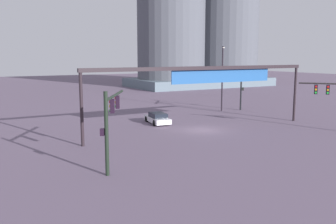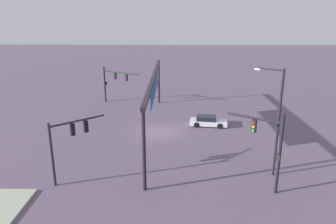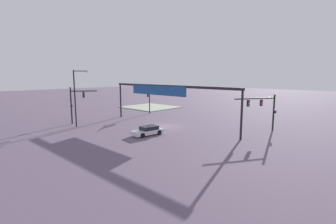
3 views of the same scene
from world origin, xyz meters
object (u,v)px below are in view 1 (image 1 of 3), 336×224
object	(u,v)px
traffic_signal_near_corner	(333,96)
streetlamp_curved_arm	(222,74)
traffic_signal_opposite_side	(242,83)
sedan_car_approaching	(157,118)
traffic_signal_cross_street	(111,115)

from	to	relation	value
traffic_signal_near_corner	streetlamp_curved_arm	distance (m)	16.24
traffic_signal_near_corner	traffic_signal_opposite_side	distance (m)	15.08
traffic_signal_near_corner	sedan_car_approaching	distance (m)	18.25
traffic_signal_opposite_side	traffic_signal_cross_street	distance (m)	29.37
traffic_signal_cross_street	sedan_car_approaching	size ratio (longest dim) A/B	1.25
traffic_signal_opposite_side	sedan_car_approaching	xyz separation A→B (m)	(-14.45, -2.79, -3.24)
traffic_signal_near_corner	sedan_car_approaching	world-z (taller)	traffic_signal_near_corner
streetlamp_curved_arm	traffic_signal_opposite_side	bearing A→B (deg)	101.69
traffic_signal_near_corner	traffic_signal_cross_street	distance (m)	23.50
traffic_signal_near_corner	traffic_signal_opposite_side	world-z (taller)	traffic_signal_opposite_side
traffic_signal_cross_street	streetlamp_curved_arm	bearing A→B (deg)	-21.68
traffic_signal_opposite_side	sedan_car_approaching	size ratio (longest dim) A/B	1.33
traffic_signal_cross_street	sedan_car_approaching	bearing A→B (deg)	-7.21
streetlamp_curved_arm	traffic_signal_near_corner	bearing A→B (deg)	39.97
traffic_signal_cross_street	streetlamp_curved_arm	distance (m)	27.99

